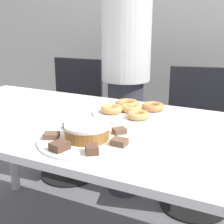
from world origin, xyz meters
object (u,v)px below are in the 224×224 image
(plate_donuts, at_px, (131,112))
(frosted_cake, at_px, (87,131))
(person_standing, at_px, (126,69))
(office_chair_right, at_px, (197,143))
(plate_cake, at_px, (87,140))
(office_chair_left, at_px, (71,122))

(plate_donuts, height_order, frosted_cake, frosted_cake)
(person_standing, bearing_deg, office_chair_right, 10.00)
(office_chair_right, relative_size, plate_cake, 2.37)
(office_chair_left, height_order, office_chair_right, same)
(office_chair_left, relative_size, frosted_cake, 5.17)
(office_chair_right, height_order, frosted_cake, office_chair_right)
(office_chair_right, distance_m, plate_cake, 1.05)
(office_chair_left, xyz_separation_m, frosted_cake, (0.71, -0.96, 0.37))
(plate_cake, bearing_deg, office_chair_right, 75.57)
(plate_cake, height_order, plate_donuts, same)
(office_chair_left, xyz_separation_m, office_chair_right, (0.96, -0.00, 0.00))
(person_standing, distance_m, office_chair_left, 0.67)
(person_standing, relative_size, plate_donuts, 4.34)
(plate_donuts, bearing_deg, person_standing, 116.38)
(office_chair_left, xyz_separation_m, plate_donuts, (0.73, -0.57, 0.33))
(office_chair_left, distance_m, plate_donuts, 0.98)
(office_chair_left, bearing_deg, frosted_cake, -58.40)
(office_chair_left, relative_size, plate_donuts, 2.34)
(office_chair_left, bearing_deg, plate_cake, -58.40)
(frosted_cake, bearing_deg, office_chair_left, 126.49)
(person_standing, height_order, plate_donuts, person_standing)
(person_standing, distance_m, frosted_cake, 0.91)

